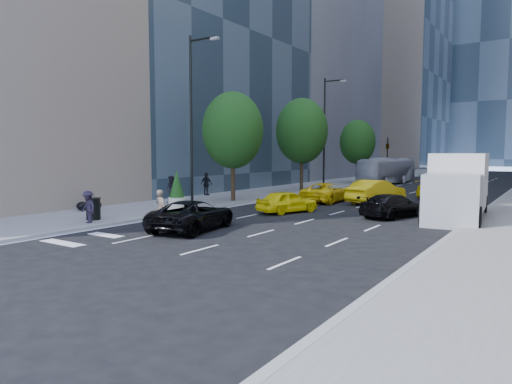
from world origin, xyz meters
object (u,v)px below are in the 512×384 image
Objects in this scene: black_sedan_lincoln at (193,215)px; black_sedan_mercedes at (393,206)px; box_truck at (458,186)px; skateboarder at (161,211)px; planter_shrub at (177,192)px; city_bus at (387,171)px; trash_can at (93,209)px.

black_sedan_mercedes is at bearing -135.36° from black_sedan_lincoln.
skateboarder is at bearing -138.23° from box_truck.
planter_shrub reaches higher than skateboarder.
skateboarder is at bearing -82.63° from city_bus.
skateboarder is at bearing 22.32° from black_sedan_lincoln.
city_bus is (-1.18, 35.48, 0.60)m from skateboarder.
black_sedan_mercedes is at bearing -66.07° from city_bus.
city_bus is (-2.38, 34.69, 0.78)m from black_sedan_lincoln.
black_sedan_mercedes is at bearing -118.08° from skateboarder.
skateboarder is 1.64× the size of trash_can.
skateboarder is 4.37m from trash_can.
box_truck is 18.55m from trash_can.
black_sedan_lincoln is at bearing -80.61° from city_bus.
trash_can is at bearing -100.96° from planter_shrub.
city_bus is at bearing -54.72° from black_sedan_mercedes.
box_truck is at bearing 37.33° from trash_can.
black_sedan_lincoln is (1.20, 0.78, -0.18)m from skateboarder.
planter_shrub is (-13.77, -6.32, -0.49)m from box_truck.
black_sedan_lincoln is 6.00m from planter_shrub.
planter_shrub is at bearing 42.45° from black_sedan_mercedes.
planter_shrub is (-2.22, -30.88, -0.21)m from city_bus.
city_bus is at bearing -79.07° from skateboarder.
black_sedan_lincoln is 10.93m from black_sedan_mercedes.
black_sedan_mercedes is at bearing -163.82° from box_truck.
city_bus is (-8.58, 25.69, 0.82)m from black_sedan_mercedes.
city_bus is 4.54× the size of planter_shrub.
trash_can is at bearing -89.60° from city_bus.
box_truck is (2.97, 1.13, 1.11)m from black_sedan_mercedes.
planter_shrub is at bearing -50.48° from black_sedan_lincoln.
skateboarder reaches higher than black_sedan_mercedes.
box_truck is (9.17, 10.13, 1.06)m from black_sedan_lincoln.
trash_can is at bearing 57.48° from black_sedan_mercedes.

